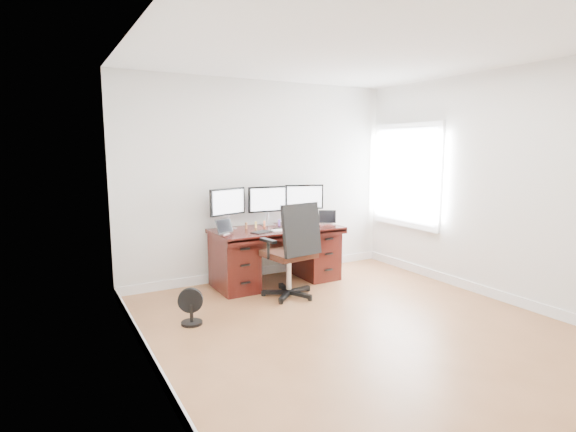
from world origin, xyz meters
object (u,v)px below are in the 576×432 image
keyboard (284,230)px  floor_fan (191,307)px  office_chair (291,266)px  desk (276,253)px  monitor_center (268,201)px

keyboard → floor_fan: bearing=-148.2°
office_chair → floor_fan: size_ratio=3.08×
desk → monitor_center: monitor_center is taller
office_chair → monitor_center: monitor_center is taller
monitor_center → floor_fan: bearing=-137.9°
office_chair → keyboard: office_chair is taller
floor_fan → office_chair: bearing=33.0°
keyboard → monitor_center: bearing=96.4°
floor_fan → keyboard: (1.42, 0.62, 0.57)m
desk → floor_fan: (-1.43, -0.87, -0.22)m
office_chair → monitor_center: size_ratio=2.12×
monitor_center → keyboard: (-0.01, -0.48, -0.33)m
office_chair → keyboard: 0.55m
monitor_center → office_chair: bearing=-93.4°
office_chair → floor_fan: 1.35m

